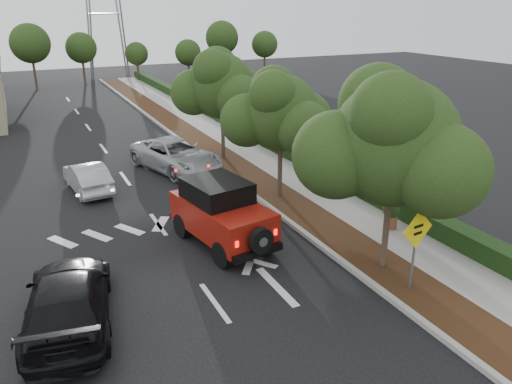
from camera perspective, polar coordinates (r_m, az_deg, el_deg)
ground at (r=14.63m, az=-4.74°, el=-12.49°), size 120.00×120.00×0.00m
curb at (r=26.33m, az=-4.93°, el=3.12°), size 0.20×70.00×0.15m
planting_strip at (r=26.68m, az=-2.92°, el=3.38°), size 1.80×70.00×0.12m
sidewalk at (r=27.44m, az=0.74°, el=3.89°), size 2.00×70.00×0.12m
hedge at (r=27.98m, az=3.32°, el=4.92°), size 0.80×70.00×0.80m
transmission_tower at (r=60.90m, az=-16.26°, el=12.36°), size 7.00×4.00×28.00m
street_tree_near at (r=16.79m, az=14.22°, el=-8.44°), size 3.80×3.80×5.92m
street_tree_mid at (r=22.02m, az=2.69°, el=-0.61°), size 3.20×3.20×5.32m
street_tree_far at (r=27.59m, az=-3.73°, el=3.81°), size 3.40×3.40×5.62m
red_jeep at (r=17.53m, az=-4.25°, el=-2.27°), size 2.65×4.67×2.30m
silver_suv_ahead at (r=25.77m, az=-9.15°, el=4.18°), size 4.10×6.12×1.56m
black_suv_oncoming at (r=14.19m, az=-20.66°, el=-11.48°), size 2.96×5.46×1.50m
silver_sedan_oncoming at (r=23.82m, az=-18.71°, el=1.63°), size 1.80×4.10×1.31m
speed_hump_sign at (r=14.92m, az=17.83°, el=-5.18°), size 1.17×0.16×2.50m
terracotta_planter at (r=19.20m, az=15.21°, el=-2.25°), size 0.63×0.63×1.10m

